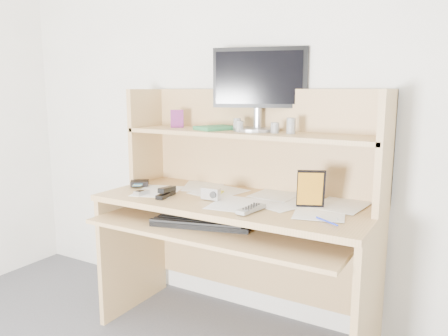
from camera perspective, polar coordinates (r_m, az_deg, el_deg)
The scene contains 19 objects.
back_wall at distance 2.43m, azimuth 5.11°, elevation 9.06°, with size 3.60×0.04×2.50m, color white.
desk at distance 2.29m, azimuth 2.33°, elevation -5.04°, with size 1.40×0.70×1.30m.
paper_clutter at distance 2.21m, azimuth 1.36°, elevation -4.05°, with size 1.32×0.54×0.01m, color white.
keyboard at distance 2.13m, azimuth -2.80°, elevation -7.03°, with size 0.51×0.30×0.03m.
tv_remote at distance 1.98m, azimuth 3.57°, elevation -5.36°, with size 0.05×0.17×0.02m, color gray.
flip_phone at distance 2.34m, azimuth -10.75°, elevation -3.06°, with size 0.04×0.08×0.02m, color #A5A5A7.
stapler at distance 2.27m, azimuth -7.62°, elevation -3.07°, with size 0.04×0.15×0.05m, color black.
wallet at distance 2.55m, azimuth -10.97°, elevation -1.93°, with size 0.10×0.08×0.03m, color black.
sticky_note_pad at distance 2.33m, azimuth -1.29°, elevation -3.23°, with size 0.08×0.08×0.01m, color yellow.
digital_camera at distance 2.18m, azimuth -1.75°, elevation -3.36°, with size 0.09×0.04×0.06m, color silver.
game_case at distance 2.05m, azimuth 11.27°, elevation -2.67°, with size 0.13×0.01×0.18m, color black.
blue_pen at distance 1.87m, azimuth 13.27°, elevation -6.78°, with size 0.01×0.01×0.13m, color #192BC0.
card_box at distance 2.54m, azimuth -6.15°, elevation 6.42°, with size 0.07×0.02×0.10m, color maroon.
shelf_book at distance 2.39m, azimuth -1.11°, elevation 5.26°, with size 0.15×0.20×0.02m, color #368845.
chip_stack_a at distance 2.27m, azimuth 2.04°, elevation 5.46°, with size 0.04×0.04×0.06m, color black.
chip_stack_b at distance 2.32m, azimuth 1.75°, elevation 5.68°, with size 0.04×0.04×0.07m, color silver.
chip_stack_c at distance 2.21m, azimuth 6.66°, elevation 5.23°, with size 0.04×0.04×0.05m, color black.
chip_stack_d at distance 2.19m, azimuth 8.76°, elevation 5.47°, with size 0.05×0.05×0.08m, color silver.
monitor at distance 2.35m, azimuth 4.60°, elevation 10.55°, with size 0.49×0.25×0.43m.
Camera 1 is at (1.03, -0.39, 1.30)m, focal length 35.00 mm.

